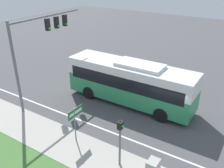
# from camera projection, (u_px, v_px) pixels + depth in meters

# --- Properties ---
(ground_plane) EXTENTS (80.00, 80.00, 0.00)m
(ground_plane) POSITION_uv_depth(u_px,v_px,m) (169.00, 119.00, 17.94)
(ground_plane) COLOR #4C4C4F
(lane_divider_near) EXTENTS (0.14, 30.00, 0.01)m
(lane_divider_near) POSITION_uv_depth(u_px,v_px,m) (147.00, 146.00, 15.20)
(lane_divider_near) COLOR silver
(lane_divider_near) RESTS_ON ground_plane
(bus) EXTENTS (2.70, 10.14, 3.49)m
(bus) POSITION_uv_depth(u_px,v_px,m) (130.00, 81.00, 19.24)
(bus) COLOR #2D8956
(bus) RESTS_ON ground_plane
(signal_gantry) EXTENTS (7.02, 0.41, 6.80)m
(signal_gantry) POSITION_uv_depth(u_px,v_px,m) (39.00, 40.00, 18.36)
(signal_gantry) COLOR slate
(signal_gantry) RESTS_ON ground_plane
(pedestrian_signal) EXTENTS (0.28, 0.34, 2.90)m
(pedestrian_signal) POSITION_uv_depth(u_px,v_px,m) (120.00, 136.00, 12.87)
(pedestrian_signal) COLOR slate
(pedestrian_signal) RESTS_ON ground_plane
(street_sign) EXTENTS (1.30, 0.08, 2.40)m
(street_sign) POSITION_uv_depth(u_px,v_px,m) (75.00, 118.00, 14.92)
(street_sign) COLOR slate
(street_sign) RESTS_ON ground_plane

